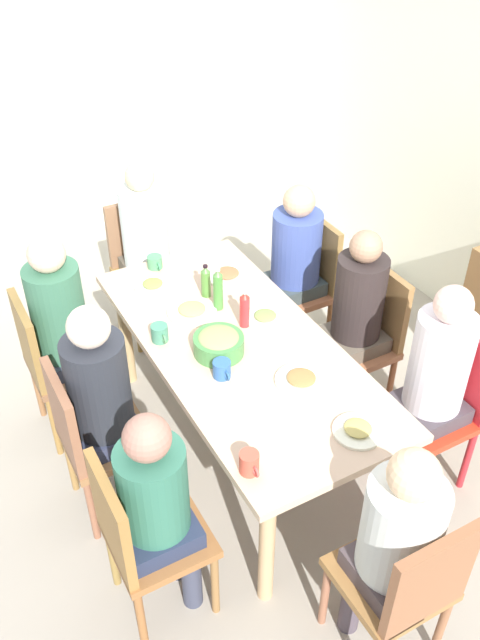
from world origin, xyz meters
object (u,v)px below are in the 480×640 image
chair_7 (405,585)px  plate_0 (227,275)px  chair_3 (305,280)px  cup_0 (155,262)px  bottle_0 (245,310)px  person_1 (356,312)px  person_3 (294,258)px  chair_6 (442,402)px  plate_4 (192,311)px  plate_2 (153,285)px  cup_2 (222,369)px  person_7 (397,537)px  cup_1 (249,463)px  person_2 (63,322)px  dining_table (240,358)px  person_6 (435,376)px  plate_5 (265,317)px  chair_2 (53,360)px  person_5 (146,238)px  chair_4 (90,436)px  bottle_2 (218,290)px  bowl_0 (219,343)px  person_4 (103,396)px  person_0 (158,501)px  cup_3 (160,333)px  chair_1 (365,334)px  plate_1 (301,380)px  chair_0 (140,535)px  plate_3 (358,430)px  bottle_1 (206,282)px  chair_5 (144,261)px

chair_7 → plate_0: size_ratio=3.69×
chair_3 → cup_0: size_ratio=7.35×
bottle_0 → person_1: bearing=78.8°
person_3 → chair_6: (1.24, 0.09, -0.19)m
plate_4 → bottle_0: bearing=39.9°
plate_2 → cup_2: bearing=-0.2°
bottle_0 → person_7: bearing=-4.0°
plate_4 → cup_1: size_ratio=2.22×
person_2 → dining_table: bearing=49.0°
chair_3 → person_6: person_6 is taller
plate_4 → plate_5: size_ratio=1.24×
dining_table → cup_2: (0.17, -0.19, 0.13)m
chair_2 → person_5: 1.03m
chair_4 → bottle_2: size_ratio=3.62×
chair_7 → bowl_0: bearing=-174.7°
person_4 → chair_7: bearing=28.6°
dining_table → person_0: size_ratio=1.64×
cup_2 → cup_3: (-0.38, -0.15, 0.00)m
person_2 → chair_1: bearing=67.8°
chair_4 → plate_4: (-0.35, 0.71, 0.25)m
person_4 → person_6: 1.56m
plate_1 → chair_2: bearing=-137.3°
person_1 → chair_0: bearing=-67.8°
chair_4 → plate_3: 1.25m
person_7 → bowl_0: person_7 is taller
person_2 → cup_2: person_2 is taller
dining_table → person_2: 0.95m
bottle_1 → person_7: bearing=-1.3°
person_1 → chair_7: 1.50m
chair_7 → dining_table: bearing=180.0°
plate_5 → bottle_0: 0.15m
chair_4 → person_5: size_ratio=0.73×
dining_table → cup_1: cup_1 is taller
plate_5 → person_1: bearing=77.1°
chair_3 → cup_1: size_ratio=7.71×
person_0 → cup_1: size_ratio=9.72×
person_4 → cup_1: size_ratio=10.49×
chair_3 → person_3: (-0.00, -0.09, 0.19)m
person_4 → plate_1: 0.91m
person_2 → person_5: (-0.60, 0.71, -0.01)m
person_1 → plate_2: size_ratio=5.87×
chair_6 → person_5: bearing=-156.4°
chair_4 → person_4: (0.00, 0.09, 0.21)m
chair_6 → cup_0: chair_6 is taller
cup_0 → cup_1: size_ratio=1.05×
chair_0 → plate_4: (-0.97, 0.71, 0.25)m
chair_5 → chair_4: bearing=-31.6°
person_0 → bottle_2: (-0.94, 0.76, 0.19)m
person_4 → plate_0: bearing=120.9°
bottle_1 → person_6: bearing=32.1°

